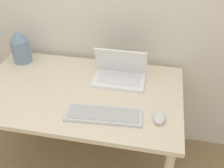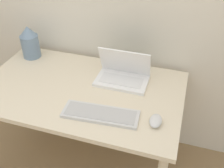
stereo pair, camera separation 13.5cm
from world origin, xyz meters
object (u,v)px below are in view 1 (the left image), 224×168
keyboard (104,115)px  mouse (159,117)px  laptop (120,74)px  vase (20,47)px

keyboard → mouse: mouse is taller
keyboard → mouse: 0.31m
laptop → vase: size_ratio=1.39×
laptop → mouse: laptop is taller
mouse → vase: 1.12m
keyboard → vase: 0.86m
mouse → vase: size_ratio=0.44×
laptop → keyboard: bearing=-94.1°
keyboard → mouse: bearing=5.5°
laptop → vase: vase is taller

